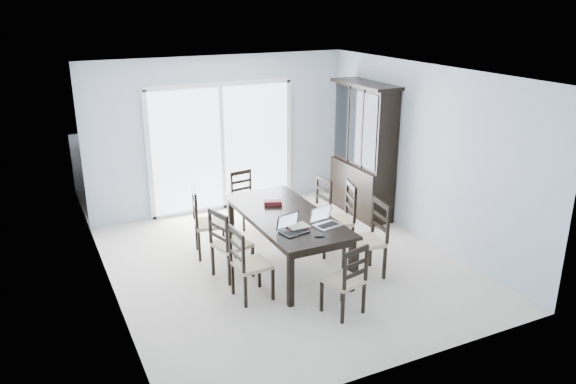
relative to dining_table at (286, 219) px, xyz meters
name	(u,v)px	position (x,y,z in m)	size (l,w,h in m)	color
floor	(286,265)	(0.00, 0.00, -0.67)	(5.00, 5.00, 0.00)	beige
ceiling	(286,73)	(0.00, 0.00, 1.93)	(5.00, 5.00, 0.00)	white
back_wall	(221,134)	(0.00, 2.50, 0.63)	(4.50, 0.02, 2.60)	#ACBCCE
wall_left	(107,200)	(-2.25, 0.00, 0.63)	(0.02, 5.00, 2.60)	#ACBCCE
wall_right	(424,154)	(2.25, 0.00, 0.63)	(0.02, 5.00, 2.60)	#ACBCCE
balcony	(206,193)	(0.00, 3.50, -0.72)	(4.50, 2.00, 0.10)	gray
railing	(190,150)	(0.00, 4.50, -0.12)	(4.50, 0.06, 1.10)	#99999E
dining_table	(286,219)	(0.00, 0.00, 0.00)	(1.00, 2.20, 0.75)	black
china_hutch	(364,151)	(2.02, 1.25, 0.40)	(0.50, 1.38, 2.20)	black
sliding_door	(222,147)	(0.00, 2.48, 0.41)	(2.52, 0.05, 2.18)	silver
chair_left_near	(245,256)	(-0.83, -0.62, -0.11)	(0.44, 0.43, 1.07)	black
chair_left_mid	(226,237)	(-0.85, -0.01, -0.09)	(0.52, 0.51, 1.10)	black
chair_left_far	(203,215)	(-0.89, 0.80, -0.07)	(0.52, 0.51, 1.14)	black
chair_right_near	(372,230)	(0.90, -0.71, -0.06)	(0.50, 0.49, 1.17)	black
chair_right_mid	(343,210)	(0.91, 0.05, -0.04)	(0.56, 0.55, 1.19)	black
chair_right_far	(318,201)	(0.87, 0.70, -0.12)	(0.44, 0.43, 1.05)	black
chair_end_near	(349,274)	(0.08, -1.47, -0.14)	(0.46, 0.47, 1.01)	black
chair_end_far	(244,192)	(0.05, 1.63, -0.14)	(0.43, 0.44, 1.01)	black
laptop_dark	(294,229)	(-0.18, -0.62, 0.13)	(0.36, 0.28, 0.22)	black
laptop_silver	(327,222)	(0.29, -0.61, 0.13)	(0.37, 0.29, 0.23)	silver
book_stack	(298,227)	(-0.09, -0.53, 0.10)	(0.27, 0.21, 0.04)	maroon
cell_phone	(319,236)	(0.04, -0.85, 0.08)	(0.12, 0.06, 0.01)	black
game_box	(273,203)	(-0.01, 0.39, 0.11)	(0.24, 0.12, 0.06)	#430D10
hot_tub	(152,172)	(-0.98, 3.56, -0.19)	(1.98, 1.79, 0.97)	maroon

